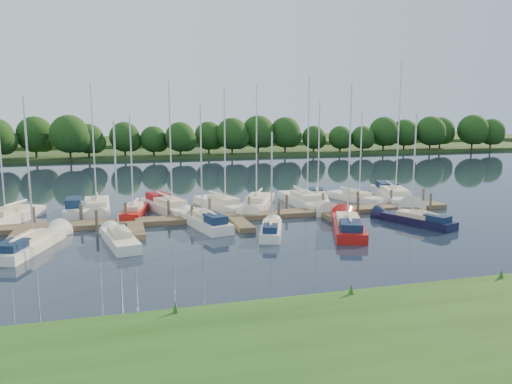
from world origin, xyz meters
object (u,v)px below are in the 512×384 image
object	(u,v)px
dock	(235,218)
sailboat_n_0	(8,219)
sailboat_n_5	(224,206)
motorboat	(74,210)
sailboat_s_2	(205,223)

from	to	relation	value
dock	sailboat_n_0	bearing A→B (deg)	167.08
sailboat_n_0	sailboat_n_5	distance (m)	17.93
sailboat_n_0	motorboat	bearing A→B (deg)	-128.19
sailboat_n_5	dock	bearing A→B (deg)	70.68
dock	sailboat_s_2	xyz separation A→B (m)	(-2.76, -1.50, 0.14)
motorboat	sailboat_s_2	xyz separation A→B (m)	(10.25, -8.07, -0.01)
dock	sailboat_n_5	bearing A→B (deg)	88.58
dock	motorboat	distance (m)	14.58
motorboat	sailboat_n_5	bearing A→B (deg)	171.17
sailboat_n_0	motorboat	world-z (taller)	sailboat_n_0
sailboat_n_5	sailboat_s_2	world-z (taller)	sailboat_n_5
dock	sailboat_n_0	size ratio (longest dim) A/B	3.79
sailboat_n_5	sailboat_s_2	size ratio (longest dim) A/B	1.13
sailboat_n_0	sailboat_s_2	xyz separation A→B (m)	(15.03, -5.58, 0.05)
dock	motorboat	size ratio (longest dim) A/B	7.29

